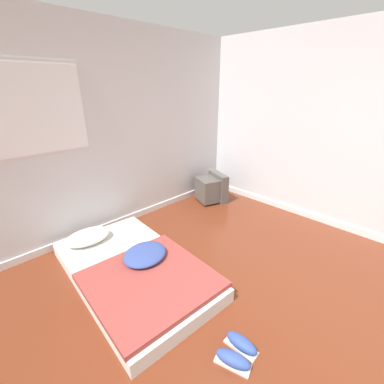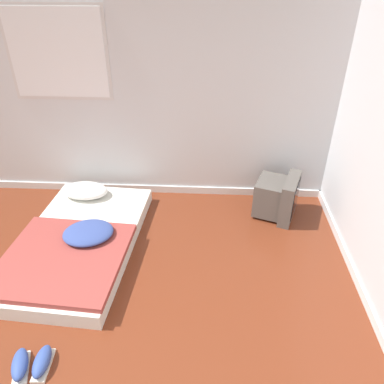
# 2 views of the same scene
# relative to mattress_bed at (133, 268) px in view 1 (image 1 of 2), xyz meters

# --- Properties ---
(wall_back) EXTENTS (7.71, 0.08, 2.60)m
(wall_back) POSITION_rel_mattress_bed_xyz_m (-0.03, 1.13, 1.19)
(wall_back) COLOR silver
(wall_back) RESTS_ON ground_plane
(mattress_bed) EXTENTS (1.19, 1.94, 0.29)m
(mattress_bed) POSITION_rel_mattress_bed_xyz_m (0.00, 0.00, 0.00)
(mattress_bed) COLOR silver
(mattress_bed) RESTS_ON ground_plane
(crt_tv) EXTENTS (0.55, 0.56, 0.48)m
(crt_tv) POSITION_rel_mattress_bed_xyz_m (2.04, 0.70, 0.13)
(crt_tv) COLOR #56514C
(crt_tv) RESTS_ON ground_plane
(sneaker_pair) EXTENTS (0.30, 0.30, 0.10)m
(sneaker_pair) POSITION_rel_mattress_bed_xyz_m (0.07, -1.30, -0.05)
(sneaker_pair) COLOR silver
(sneaker_pair) RESTS_ON ground_plane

